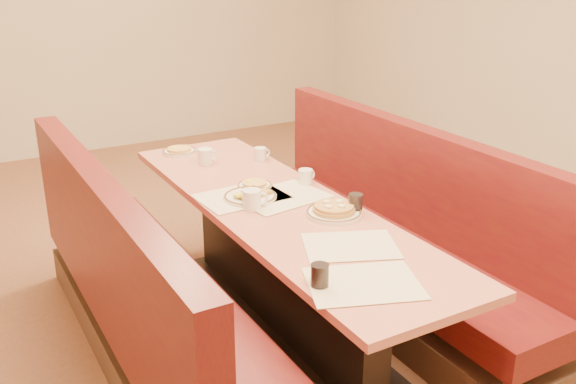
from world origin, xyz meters
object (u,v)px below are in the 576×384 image
eggs_plate (250,196)px  coffee_mug_a (306,176)px  diner_table (279,269)px  coffee_mug_b (252,199)px  soda_tumbler_near (320,276)px  booth_right (387,243)px  coffee_mug_c (261,154)px  coffee_mug_d (206,156)px  booth_left (146,307)px  pancake_plate (334,211)px  soda_tumbler_mid (355,203)px

eggs_plate → coffee_mug_a: (0.38, 0.06, 0.03)m
diner_table → coffee_mug_a: bearing=34.3°
eggs_plate → coffee_mug_b: 0.14m
diner_table → soda_tumbler_near: (-0.28, -0.84, 0.42)m
booth_right → coffee_mug_b: 0.98m
coffee_mug_a → diner_table: bearing=-159.7°
booth_right → coffee_mug_a: bearing=156.8°
coffee_mug_c → coffee_mug_d: coffee_mug_d is taller
booth_right → coffee_mug_b: bearing=179.3°
diner_table → soda_tumbler_near: soda_tumbler_near is taller
coffee_mug_d → diner_table: bearing=-83.3°
booth_right → coffee_mug_c: (-0.47, 0.70, 0.43)m
eggs_plate → booth_right: bearing=-9.3°
coffee_mug_b → coffee_mug_d: 0.80m
coffee_mug_c → booth_left: bearing=-145.9°
soda_tumbler_near → pancake_plate: bearing=52.2°
coffee_mug_c → booth_right: bearing=-57.5°
diner_table → soda_tumbler_mid: size_ratio=25.55×
coffee_mug_d → pancake_plate: bearing=-75.4°
booth_left → soda_tumbler_mid: 1.14m
coffee_mug_a → soda_tumbler_near: size_ratio=1.15×
diner_table → pancake_plate: pancake_plate is taller
soda_tumbler_near → eggs_plate: bearing=79.2°
coffee_mug_c → coffee_mug_a: bearing=-89.0°
booth_left → soda_tumbler_mid: (1.01, -0.29, 0.44)m
pancake_plate → coffee_mug_a: (0.11, 0.45, 0.02)m
pancake_plate → coffee_mug_b: size_ratio=2.16×
pancake_plate → booth_left: bearing=163.8°
eggs_plate → soda_tumbler_mid: bearing=-48.5°
eggs_plate → coffee_mug_d: bearing=87.1°
eggs_plate → soda_tumbler_mid: (0.37, -0.42, 0.03)m
coffee_mug_a → coffee_mug_c: bearing=78.1°
booth_left → booth_right: size_ratio=1.00×
diner_table → booth_left: booth_left is taller
pancake_plate → coffee_mug_a: coffee_mug_a is taller
coffee_mug_d → soda_tumbler_mid: 1.14m
booth_left → coffee_mug_d: booth_left is taller
coffee_mug_c → soda_tumbler_near: soda_tumbler_near is taller
booth_left → eggs_plate: (0.64, 0.14, 0.41)m
eggs_plate → soda_tumbler_near: soda_tumbler_near is taller
coffee_mug_d → soda_tumbler_near: size_ratio=1.31×
diner_table → coffee_mug_b: bearing=175.5°
eggs_plate → coffee_mug_b: size_ratio=2.16×
booth_right → soda_tumbler_near: 1.39m
soda_tumbler_near → coffee_mug_b: bearing=80.7°
coffee_mug_b → soda_tumbler_mid: 0.52m
booth_right → coffee_mug_c: bearing=123.6°
booth_left → soda_tumbler_near: bearing=-61.7°
coffee_mug_b → coffee_mug_c: 0.80m
booth_left → coffee_mug_b: (0.59, 0.01, 0.44)m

